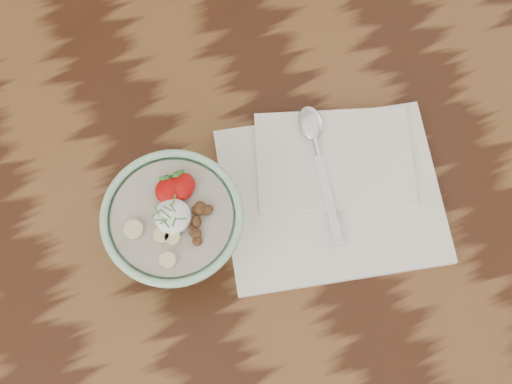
% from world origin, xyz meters
% --- Properties ---
extents(table, '(1.60, 0.90, 0.75)m').
position_xyz_m(table, '(0.00, 0.00, 0.66)').
color(table, black).
rests_on(table, ground).
extents(breakfast_bowl, '(0.17, 0.17, 0.11)m').
position_xyz_m(breakfast_bowl, '(-0.19, -0.04, 0.81)').
color(breakfast_bowl, '#99CEA7').
rests_on(breakfast_bowl, table).
extents(napkin, '(0.33, 0.29, 0.02)m').
position_xyz_m(napkin, '(0.02, -0.05, 0.76)').
color(napkin, white).
rests_on(napkin, table).
extents(spoon, '(0.06, 0.20, 0.01)m').
position_xyz_m(spoon, '(0.02, 0.01, 0.77)').
color(spoon, silver).
rests_on(spoon, napkin).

